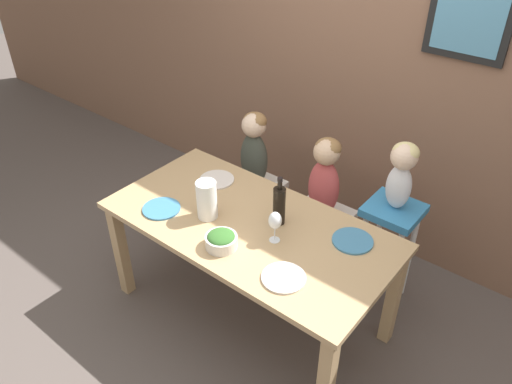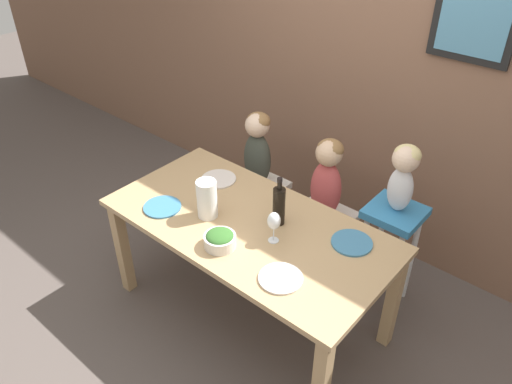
# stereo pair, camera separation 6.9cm
# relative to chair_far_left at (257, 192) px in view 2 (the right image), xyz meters

# --- Properties ---
(ground_plane) EXTENTS (14.00, 14.00, 0.00)m
(ground_plane) POSITION_rel_chair_far_left_xyz_m (0.51, -0.68, -0.38)
(ground_plane) COLOR #564C47
(wall_back) EXTENTS (10.00, 0.09, 2.70)m
(wall_back) POSITION_rel_chair_far_left_xyz_m (0.51, 0.56, 0.97)
(wall_back) COLOR brown
(wall_back) RESTS_ON ground_plane
(dining_table) EXTENTS (1.69, 0.86, 0.75)m
(dining_table) POSITION_rel_chair_far_left_xyz_m (0.51, -0.68, 0.27)
(dining_table) COLOR tan
(dining_table) RESTS_ON ground_plane
(chair_far_left) EXTENTS (0.38, 0.37, 0.46)m
(chair_far_left) POSITION_rel_chair_far_left_xyz_m (0.00, 0.00, 0.00)
(chair_far_left) COLOR silver
(chair_far_left) RESTS_ON ground_plane
(chair_far_center) EXTENTS (0.38, 0.37, 0.46)m
(chair_far_center) POSITION_rel_chair_far_left_xyz_m (0.59, 0.00, 0.00)
(chair_far_center) COLOR silver
(chair_far_center) RESTS_ON ground_plane
(chair_right_highchair) EXTENTS (0.32, 0.31, 0.74)m
(chair_right_highchair) POSITION_rel_chair_far_left_xyz_m (1.09, 0.00, 0.18)
(chair_right_highchair) COLOR silver
(chair_right_highchair) RESTS_ON ground_plane
(person_child_left) EXTENTS (0.22, 0.18, 0.57)m
(person_child_left) POSITION_rel_chair_far_left_xyz_m (0.00, 0.00, 0.40)
(person_child_left) COLOR #3D4238
(person_child_left) RESTS_ON chair_far_left
(person_child_center) EXTENTS (0.22, 0.18, 0.57)m
(person_child_center) POSITION_rel_chair_far_left_xyz_m (0.59, 0.00, 0.40)
(person_child_center) COLOR #C64C4C
(person_child_center) RESTS_ON chair_far_center
(person_baby_right) EXTENTS (0.16, 0.16, 0.43)m
(person_baby_right) POSITION_rel_chair_far_left_xyz_m (1.09, 0.00, 0.63)
(person_baby_right) COLOR silver
(person_baby_right) RESTS_ON chair_right_highchair
(wine_bottle) EXTENTS (0.07, 0.07, 0.30)m
(wine_bottle) POSITION_rel_chair_far_left_xyz_m (0.64, -0.56, 0.49)
(wine_bottle) COLOR black
(wine_bottle) RESTS_ON dining_table
(paper_towel_roll) EXTENTS (0.12, 0.12, 0.24)m
(paper_towel_roll) POSITION_rel_chair_far_left_xyz_m (0.28, -0.78, 0.49)
(paper_towel_roll) COLOR white
(paper_towel_roll) RESTS_ON dining_table
(wine_glass_near) EXTENTS (0.07, 0.07, 0.19)m
(wine_glass_near) POSITION_rel_chair_far_left_xyz_m (0.72, -0.71, 0.50)
(wine_glass_near) COLOR white
(wine_glass_near) RESTS_ON dining_table
(salad_bowl_large) EXTENTS (0.18, 0.18, 0.09)m
(salad_bowl_large) POSITION_rel_chair_far_left_xyz_m (0.53, -0.93, 0.41)
(salad_bowl_large) COLOR silver
(salad_bowl_large) RESTS_ON dining_table
(dinner_plate_front_left) EXTENTS (0.23, 0.23, 0.01)m
(dinner_plate_front_left) POSITION_rel_chair_far_left_xyz_m (0.02, -0.90, 0.37)
(dinner_plate_front_left) COLOR teal
(dinner_plate_front_left) RESTS_ON dining_table
(dinner_plate_back_left) EXTENTS (0.23, 0.23, 0.01)m
(dinner_plate_back_left) POSITION_rel_chair_far_left_xyz_m (0.07, -0.47, 0.37)
(dinner_plate_back_left) COLOR silver
(dinner_plate_back_left) RESTS_ON dining_table
(dinner_plate_back_right) EXTENTS (0.23, 0.23, 0.01)m
(dinner_plate_back_right) POSITION_rel_chair_far_left_xyz_m (1.06, -0.45, 0.37)
(dinner_plate_back_right) COLOR teal
(dinner_plate_back_right) RESTS_ON dining_table
(dinner_plate_front_right) EXTENTS (0.23, 0.23, 0.01)m
(dinner_plate_front_right) POSITION_rel_chair_far_left_xyz_m (0.93, -0.92, 0.37)
(dinner_plate_front_right) COLOR silver
(dinner_plate_front_right) RESTS_ON dining_table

